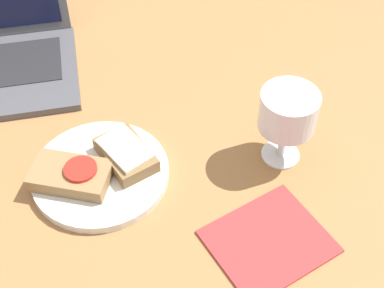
{
  "coord_description": "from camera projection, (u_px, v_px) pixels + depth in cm",
  "views": [
    {
      "loc": [
        -3.69,
        -53.39,
        67.5
      ],
      "look_at": [
        7.27,
        -0.69,
        8.0
      ],
      "focal_mm": 50.0,
      "sensor_mm": 36.0,
      "label": 1
    }
  ],
  "objects": [
    {
      "name": "plate",
      "position": [
        100.0,
        173.0,
        0.82
      ],
      "size": [
        21.04,
        21.04,
        1.44
      ],
      "primitive_type": "cylinder",
      "color": "silver",
      "rests_on": "wooden_table"
    },
    {
      "name": "sandwich_with_cheese",
      "position": [
        126.0,
        154.0,
        0.82
      ],
      "size": [
        9.6,
        11.5,
        2.93
      ],
      "color": "brown",
      "rests_on": "plate"
    },
    {
      "name": "sandwich_with_tomato",
      "position": [
        71.0,
        175.0,
        0.79
      ],
      "size": [
        13.3,
        10.76,
        2.87
      ],
      "color": "#937047",
      "rests_on": "plate"
    },
    {
      "name": "napkin",
      "position": [
        269.0,
        241.0,
        0.74
      ],
      "size": [
        19.44,
        18.1,
        0.4
      ],
      "primitive_type": "cube",
      "rotation": [
        0.0,
        0.0,
        0.35
      ],
      "color": "#B23333",
      "rests_on": "wooden_table"
    },
    {
      "name": "wooden_table",
      "position": [
        146.0,
        175.0,
        0.85
      ],
      "size": [
        140.0,
        140.0,
        3.0
      ],
      "primitive_type": "cube",
      "color": "#9E6B3D",
      "rests_on": "ground"
    },
    {
      "name": "wine_glass",
      "position": [
        288.0,
        114.0,
        0.78
      ],
      "size": [
        8.69,
        8.69,
        12.94
      ],
      "color": "white",
      "rests_on": "wooden_table"
    }
  ]
}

